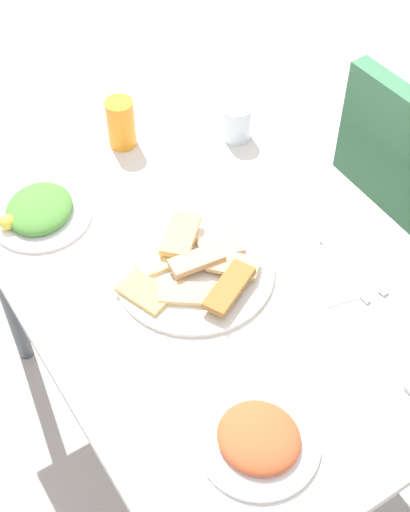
{
  "coord_description": "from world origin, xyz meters",
  "views": [
    {
      "loc": [
        0.82,
        -0.54,
        1.92
      ],
      "look_at": [
        -0.0,
        -0.02,
        0.77
      ],
      "focal_mm": 52.2,
      "sensor_mm": 36.0,
      "label": 1
    }
  ],
  "objects_px": {
    "dining_table": "(212,287)",
    "salad_plate_rice": "(259,439)",
    "pide_platter": "(194,268)",
    "fork": "(339,272)",
    "spoon": "(353,265)",
    "paper_napkin": "(346,270)",
    "salad_plate_greens": "(39,211)",
    "soda_can": "(121,123)",
    "drinking_glass": "(237,123)"
  },
  "relations": [
    {
      "from": "dining_table",
      "to": "salad_plate_rice",
      "type": "distance_m",
      "value": 0.43
    },
    {
      "from": "dining_table",
      "to": "pide_platter",
      "type": "distance_m",
      "value": 0.11
    },
    {
      "from": "fork",
      "to": "spoon",
      "type": "relative_size",
      "value": 0.96
    },
    {
      "from": "salad_plate_rice",
      "to": "paper_napkin",
      "type": "bearing_deg",
      "value": 120.31
    },
    {
      "from": "dining_table",
      "to": "salad_plate_greens",
      "type": "relative_size",
      "value": 5.13
    },
    {
      "from": "spoon",
      "to": "fork",
      "type": "bearing_deg",
      "value": -95.21
    },
    {
      "from": "dining_table",
      "to": "salad_plate_greens",
      "type": "bearing_deg",
      "value": -141.69
    },
    {
      "from": "fork",
      "to": "soda_can",
      "type": "bearing_deg",
      "value": -164.65
    },
    {
      "from": "dining_table",
      "to": "drinking_glass",
      "type": "distance_m",
      "value": 0.42
    },
    {
      "from": "pide_platter",
      "to": "soda_can",
      "type": "xyz_separation_m",
      "value": [
        -0.43,
        0.07,
        0.05
      ]
    },
    {
      "from": "pide_platter",
      "to": "drinking_glass",
      "type": "distance_m",
      "value": 0.43
    },
    {
      "from": "salad_plate_greens",
      "to": "paper_napkin",
      "type": "bearing_deg",
      "value": 44.15
    },
    {
      "from": "paper_napkin",
      "to": "spoon",
      "type": "relative_size",
      "value": 0.8
    },
    {
      "from": "soda_can",
      "to": "spoon",
      "type": "distance_m",
      "value": 0.63
    },
    {
      "from": "soda_can",
      "to": "fork",
      "type": "distance_m",
      "value": 0.62
    },
    {
      "from": "soda_can",
      "to": "spoon",
      "type": "height_order",
      "value": "soda_can"
    },
    {
      "from": "salad_plate_greens",
      "to": "paper_napkin",
      "type": "relative_size",
      "value": 1.49
    },
    {
      "from": "soda_can",
      "to": "spoon",
      "type": "bearing_deg",
      "value": 19.95
    },
    {
      "from": "dining_table",
      "to": "fork",
      "type": "distance_m",
      "value": 0.28
    },
    {
      "from": "salad_plate_greens",
      "to": "dining_table",
      "type": "bearing_deg",
      "value": 38.31
    },
    {
      "from": "soda_can",
      "to": "paper_napkin",
      "type": "bearing_deg",
      "value": 18.39
    },
    {
      "from": "pide_platter",
      "to": "drinking_glass",
      "type": "xyz_separation_m",
      "value": [
        -0.3,
        0.31,
        0.03
      ]
    },
    {
      "from": "salad_plate_rice",
      "to": "spoon",
      "type": "distance_m",
      "value": 0.45
    },
    {
      "from": "salad_plate_rice",
      "to": "drinking_glass",
      "type": "distance_m",
      "value": 0.8
    },
    {
      "from": "paper_napkin",
      "to": "drinking_glass",
      "type": "bearing_deg",
      "value": 174.59
    },
    {
      "from": "soda_can",
      "to": "paper_napkin",
      "type": "height_order",
      "value": "soda_can"
    },
    {
      "from": "pide_platter",
      "to": "salad_plate_rice",
      "type": "distance_m",
      "value": 0.4
    },
    {
      "from": "fork",
      "to": "drinking_glass",
      "type": "bearing_deg",
      "value": 170.94
    },
    {
      "from": "salad_plate_rice",
      "to": "fork",
      "type": "distance_m",
      "value": 0.42
    },
    {
      "from": "dining_table",
      "to": "spoon",
      "type": "height_order",
      "value": "spoon"
    },
    {
      "from": "spoon",
      "to": "salad_plate_greens",
      "type": "bearing_deg",
      "value": -139.97
    },
    {
      "from": "salad_plate_greens",
      "to": "drinking_glass",
      "type": "relative_size",
      "value": 2.49
    },
    {
      "from": "paper_napkin",
      "to": "pide_platter",
      "type": "bearing_deg",
      "value": -121.69
    },
    {
      "from": "fork",
      "to": "spoon",
      "type": "distance_m",
      "value": 0.04
    },
    {
      "from": "dining_table",
      "to": "salad_plate_greens",
      "type": "distance_m",
      "value": 0.41
    },
    {
      "from": "drinking_glass",
      "to": "paper_napkin",
      "type": "distance_m",
      "value": 0.47
    },
    {
      "from": "fork",
      "to": "spoon",
      "type": "bearing_deg",
      "value": 88.54
    },
    {
      "from": "salad_plate_greens",
      "to": "drinking_glass",
      "type": "height_order",
      "value": "drinking_glass"
    },
    {
      "from": "pide_platter",
      "to": "fork",
      "type": "bearing_deg",
      "value": 56.48
    },
    {
      "from": "salad_plate_rice",
      "to": "drinking_glass",
      "type": "bearing_deg",
      "value": 148.63
    },
    {
      "from": "dining_table",
      "to": "soda_can",
      "type": "bearing_deg",
      "value": 177.2
    },
    {
      "from": "pide_platter",
      "to": "spoon",
      "type": "xyz_separation_m",
      "value": [
        0.16,
        0.28,
        -0.01
      ]
    },
    {
      "from": "soda_can",
      "to": "pide_platter",
      "type": "bearing_deg",
      "value": -8.92
    },
    {
      "from": "dining_table",
      "to": "paper_napkin",
      "type": "distance_m",
      "value": 0.29
    },
    {
      "from": "drinking_glass",
      "to": "salad_plate_rice",
      "type": "bearing_deg",
      "value": -31.37
    },
    {
      "from": "salad_plate_rice",
      "to": "paper_napkin",
      "type": "distance_m",
      "value": 0.43
    },
    {
      "from": "drinking_glass",
      "to": "paper_napkin",
      "type": "height_order",
      "value": "drinking_glass"
    },
    {
      "from": "paper_napkin",
      "to": "dining_table",
      "type": "bearing_deg",
      "value": -127.36
    },
    {
      "from": "drinking_glass",
      "to": "fork",
      "type": "xyz_separation_m",
      "value": [
        0.46,
        -0.06,
        -0.04
      ]
    },
    {
      "from": "dining_table",
      "to": "paper_napkin",
      "type": "height_order",
      "value": "paper_napkin"
    }
  ]
}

